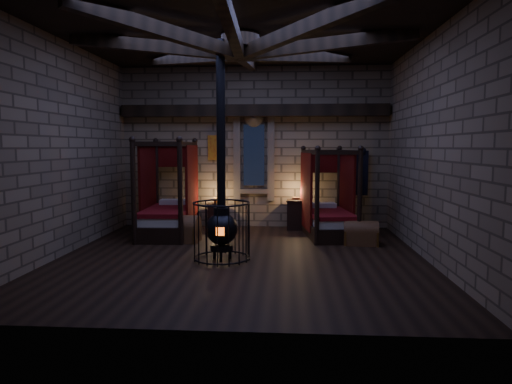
# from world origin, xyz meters

# --- Properties ---
(room) EXTENTS (7.02, 7.02, 4.29)m
(room) POSITION_xyz_m (-0.00, 0.09, 3.74)
(room) COLOR black
(room) RESTS_ON ground
(bed_left) EXTENTS (1.21, 2.18, 2.24)m
(bed_left) POSITION_xyz_m (-1.97, 2.17, 0.55)
(bed_left) COLOR black
(bed_left) RESTS_ON ground
(bed_right) EXTENTS (1.27, 2.07, 2.05)m
(bed_right) POSITION_xyz_m (1.85, 2.29, 0.51)
(bed_right) COLOR black
(bed_right) RESTS_ON ground
(trunk_left) EXTENTS (0.89, 0.61, 0.61)m
(trunk_left) POSITION_xyz_m (-1.50, 1.40, 0.27)
(trunk_left) COLOR brown
(trunk_left) RESTS_ON ground
(trunk_right) EXTENTS (0.77, 0.53, 0.53)m
(trunk_right) POSITION_xyz_m (2.48, 1.36, 0.24)
(trunk_right) COLOR brown
(trunk_right) RESTS_ON ground
(nightstand_left) EXTENTS (0.43, 0.41, 0.81)m
(nightstand_left) POSITION_xyz_m (-0.98, 3.09, 0.34)
(nightstand_left) COLOR black
(nightstand_left) RESTS_ON ground
(nightstand_right) EXTENTS (0.49, 0.47, 0.84)m
(nightstand_right) POSITION_xyz_m (1.10, 3.10, 0.39)
(nightstand_right) COLOR black
(nightstand_right) RESTS_ON ground
(stove) EXTENTS (1.07, 1.07, 4.05)m
(stove) POSITION_xyz_m (-0.35, -0.17, 0.65)
(stove) COLOR black
(stove) RESTS_ON ground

